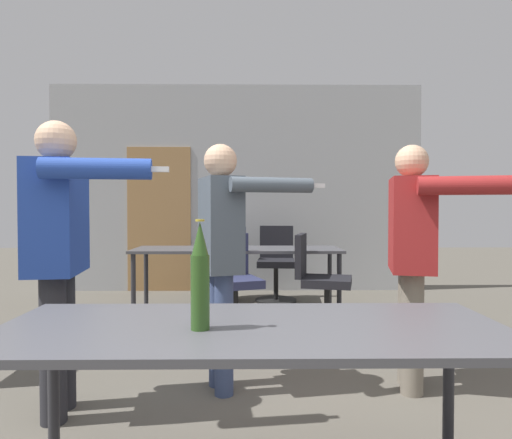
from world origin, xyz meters
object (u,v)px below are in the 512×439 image
Objects in this scene: office_chair_far_left at (276,265)px; office_chair_mid_tucked at (233,284)px; office_chair_side_rolled at (223,265)px; drink_cup at (228,243)px; beer_bottle at (200,278)px; person_near_casual at (413,244)px; person_left_plaid at (223,242)px; person_right_polo at (60,240)px; office_chair_far_right at (319,285)px.

office_chair_mid_tucked is at bearing 74.02° from office_chair_far_left.
office_chair_side_rolled reaches higher than drink_cup.
beer_bottle reaches higher than drink_cup.
person_near_casual reaches higher than office_chair_side_rolled.
person_left_plaid is 1.61m from office_chair_mid_tucked.
person_right_polo is 3.35m from office_chair_side_rolled.
office_chair_far_right is (0.35, -1.37, -0.02)m from office_chair_far_left.
office_chair_mid_tucked is 0.69m from drink_cup.
office_chair_mid_tucked is 2.28× the size of beer_bottle.
office_chair_mid_tucked is at bearing 147.01° from person_right_polo.
drink_cup is at bearing -102.07° from office_chair_mid_tucked.
office_chair_mid_tucked is 0.85m from office_chair_far_right.
office_chair_far_right is at bearing 132.35° from person_left_plaid.
drink_cup is (-0.58, -0.76, 0.35)m from office_chair_far_left.
person_left_plaid is 1.69× the size of office_chair_side_rolled.
office_chair_far_right is at bearing -171.78° from office_chair_side_rolled.
person_right_polo is 4.14× the size of beer_bottle.
person_near_casual is at bearing 92.42° from person_right_polo.
person_right_polo is 1.82× the size of office_chair_mid_tucked.
office_chair_mid_tucked is 1.43m from office_chair_far_left.
office_chair_side_rolled is at bearing 165.58° from person_left_plaid.
drink_cup is (0.10, -0.77, 0.35)m from office_chair_side_rolled.
person_near_casual is 1.68× the size of office_chair_far_left.
office_chair_side_rolled is (-0.17, 2.88, -0.52)m from person_left_plaid.
office_chair_far_right is at bearing 108.81° from office_chair_far_left.
person_left_plaid is at bearing 89.79° from beer_bottle.
office_chair_far_right reaches higher than office_chair_mid_tucked.
beer_bottle is (-0.01, -2.80, 0.50)m from office_chair_mid_tucked.
drink_cup is (-0.07, 2.10, -0.17)m from person_left_plaid.
office_chair_far_right is 1.72m from office_chair_side_rolled.
office_chair_far_left is 8.34× the size of drink_cup.
beer_bottle is at bearing -88.83° from drink_cup.
person_right_polo reaches higher than office_chair_far_right.
office_chair_side_rolled is at bearing 97.00° from drink_cup.
office_chair_far_right is 8.15× the size of drink_cup.
office_chair_side_rolled is 4.19m from beer_bottle.
office_chair_far_left reaches higher than office_chair_side_rolled.
person_near_casual reaches higher than office_chair_far_right.
beer_bottle is (-0.00, -1.28, -0.04)m from person_left_plaid.
person_left_plaid is at bearing -15.90° from office_chair_far_right.
person_left_plaid is 1.28m from beer_bottle.
person_left_plaid is (-1.24, -0.01, 0.02)m from person_near_casual.
drink_cup is at bearing 57.14° from office_chair_far_left.
person_near_casual and person_left_plaid have the same top height.
person_right_polo reaches higher than office_chair_side_rolled.
person_near_casual is 2.02m from office_chair_mid_tucked.
person_near_casual is 1.24m from person_left_plaid.
person_near_casual is at bearing 109.71° from office_chair_mid_tucked.
office_chair_mid_tucked is at bearing 89.82° from beer_bottle.
office_chair_mid_tucked is (0.91, 1.87, -0.57)m from person_right_polo.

